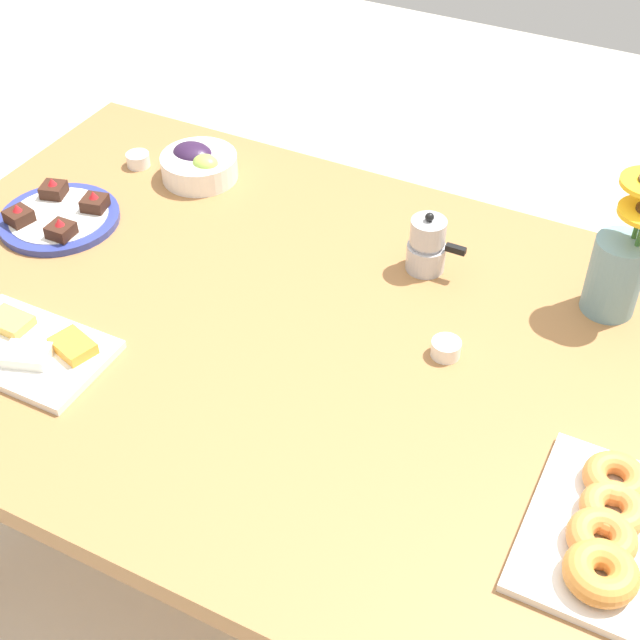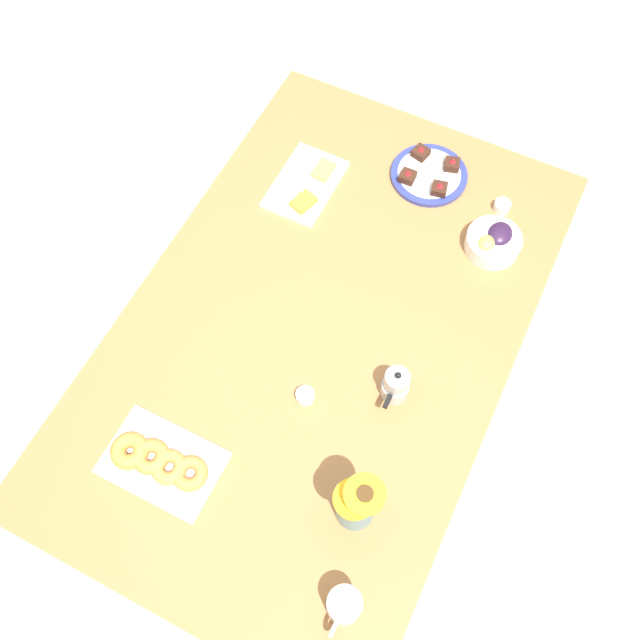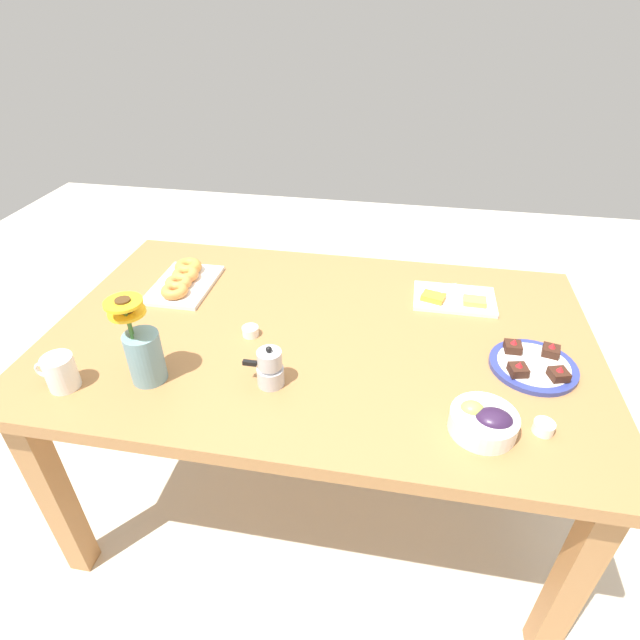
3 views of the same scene
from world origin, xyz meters
name	(u,v)px [view 2 (image 2 of 3)]	position (x,y,z in m)	size (l,w,h in m)	color
ground_plane	(320,419)	(0.00, 0.00, 0.00)	(6.00, 6.00, 0.00)	beige
dining_table	(320,341)	(0.00, 0.00, 0.65)	(1.60, 1.00, 0.74)	#9E6B3D
coffee_mug	(344,606)	(0.60, 0.36, 0.79)	(0.11, 0.08, 0.09)	white
grape_bowl	(494,241)	(-0.44, 0.32, 0.77)	(0.16, 0.16, 0.07)	white
cheese_platter	(306,185)	(-0.40, -0.24, 0.75)	(0.26, 0.17, 0.03)	white
croissant_platter	(159,462)	(0.51, -0.18, 0.76)	(0.19, 0.28, 0.05)	white
jam_cup_honey	(305,396)	(0.20, 0.06, 0.76)	(0.05, 0.05, 0.03)	white
jam_cup_berry	(502,206)	(-0.58, 0.30, 0.76)	(0.05, 0.05, 0.03)	white
dessert_plate	(429,174)	(-0.59, 0.07, 0.75)	(0.23, 0.23, 0.05)	navy
flower_vase	(356,504)	(0.40, 0.29, 0.83)	(0.11, 0.11, 0.25)	#6B939E
moka_pot	(396,385)	(0.08, 0.25, 0.79)	(0.11, 0.07, 0.12)	#B7B7BC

